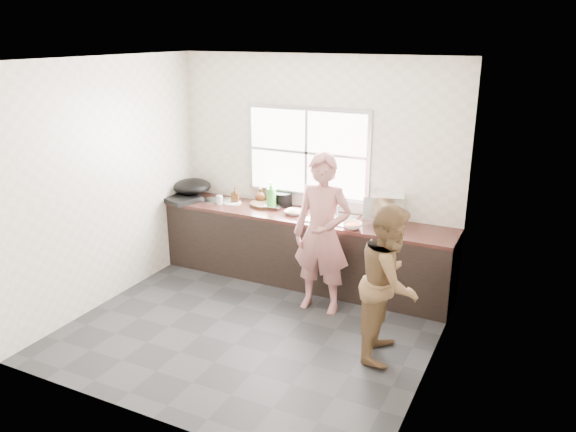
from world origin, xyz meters
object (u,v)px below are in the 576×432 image
at_px(cutting_board, 266,204).
at_px(dish_rack, 384,208).
at_px(bowl_mince, 294,212).
at_px(glass_jar, 220,200).
at_px(woman, 322,239).
at_px(bottle_brown_short, 261,196).
at_px(person_side, 390,282).
at_px(burner, 181,199).
at_px(bottle_green, 271,194).
at_px(pot_lid_right, 230,201).
at_px(bowl_held, 329,220).
at_px(bottle_brown_tall, 235,196).
at_px(pot_lid_left, 212,200).
at_px(plate_food, 232,203).
at_px(wok, 192,186).
at_px(black_pot, 283,199).
at_px(bowl_crabs, 352,226).

relative_size(cutting_board, dish_rack, 0.91).
distance_m(bowl_mince, glass_jar, 1.03).
distance_m(woman, bottle_brown_short, 1.43).
xyz_separation_m(person_side, burner, (-3.04, 0.96, 0.15)).
height_order(bowl_mince, glass_jar, glass_jar).
xyz_separation_m(cutting_board, dish_rack, (1.51, 0.01, 0.15)).
distance_m(woman, person_side, 1.08).
bearing_deg(dish_rack, bottle_brown_short, 161.55).
bearing_deg(bottle_green, pot_lid_right, 179.37).
xyz_separation_m(bowl_held, dish_rack, (0.55, 0.28, 0.14)).
bearing_deg(woman, bowl_held, 100.66).
height_order(woman, bottle_brown_tall, woman).
bearing_deg(bowl_held, pot_lid_left, 175.15).
height_order(person_side, pot_lid_left, person_side).
relative_size(person_side, cutting_board, 3.66).
height_order(woman, bottle_green, woman).
relative_size(bowl_mince, pot_lid_right, 0.79).
height_order(woman, bottle_brown_short, woman).
bearing_deg(burner, plate_food, 17.81).
height_order(plate_food, wok, wok).
xyz_separation_m(cutting_board, wok, (-1.04, -0.10, 0.13)).
xyz_separation_m(black_pot, wok, (-1.22, -0.20, 0.07)).
relative_size(bowl_crabs, bowl_held, 0.87).
distance_m(bowl_held, burner, 2.03).
distance_m(bottle_green, pot_lid_right, 0.63).
xyz_separation_m(plate_food, dish_rack, (1.94, 0.12, 0.16)).
xyz_separation_m(bowl_crabs, black_pot, (-1.08, 0.44, 0.06)).
xyz_separation_m(bowl_mince, bottle_brown_short, (-0.60, 0.27, 0.06)).
xyz_separation_m(plate_food, wok, (-0.61, 0.00, 0.14)).
xyz_separation_m(cutting_board, glass_jar, (-0.55, -0.21, 0.04)).
xyz_separation_m(bowl_mince, bottle_brown_tall, (-0.88, 0.10, 0.07)).
xyz_separation_m(bottle_brown_short, wok, (-0.91, -0.20, 0.07)).
bearing_deg(dish_rack, person_side, -85.65).
bearing_deg(wok, pot_lid_left, -4.07).
distance_m(cutting_board, bowl_mince, 0.50).
bearing_deg(bowl_crabs, burner, 179.22).
distance_m(bottle_brown_tall, burner, 0.71).
distance_m(bowl_mince, pot_lid_left, 1.20).
bearing_deg(bottle_brown_short, burner, -156.51).
xyz_separation_m(bowl_held, pot_lid_right, (-1.47, 0.23, -0.03)).
relative_size(person_side, burner, 3.61).
bearing_deg(wok, plate_food, -0.41).
xyz_separation_m(burner, wok, (0.03, 0.21, 0.12)).
height_order(glass_jar, wok, wok).
distance_m(woman, cutting_board, 1.27).
relative_size(cutting_board, glass_jar, 3.60).
bearing_deg(pot_lid_left, bowl_held, -4.85).
height_order(black_pot, plate_food, black_pot).
relative_size(plate_food, pot_lid_left, 0.85).
bearing_deg(plate_food, glass_jar, -140.76).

